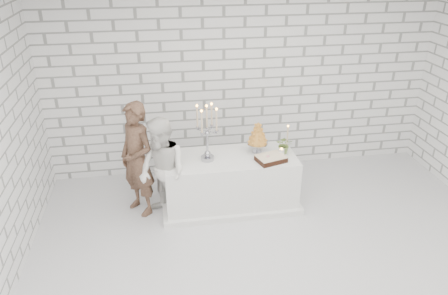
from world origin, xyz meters
TOP-DOWN VIEW (x-y plane):
  - ground at (0.00, 0.00)m, footprint 6.00×5.00m
  - wall_back at (0.00, 2.50)m, footprint 6.00×0.01m
  - cake_table at (-0.40, 1.39)m, footprint 1.80×0.80m
  - groom at (-1.65, 1.43)m, footprint 0.66×0.69m
  - bride at (-1.33, 1.18)m, footprint 0.85×0.89m
  - candelabra at (-0.72, 1.36)m, footprint 0.37×0.37m
  - croquembouche at (-0.01, 1.48)m, footprint 0.33×0.33m
  - chocolate_cake at (0.11, 1.18)m, footprint 0.43×0.36m
  - pillar_candle at (0.28, 1.28)m, footprint 0.09×0.09m
  - extra_taper at (0.45, 1.57)m, footprint 0.06×0.06m
  - flowers at (0.36, 1.40)m, footprint 0.28×0.26m

SIDE VIEW (x-z plane):
  - ground at x=0.00m, z-range -0.01..0.01m
  - cake_table at x=-0.40m, z-range 0.00..0.75m
  - bride at x=-1.33m, z-range 0.00..1.45m
  - chocolate_cake at x=0.11m, z-range 0.75..0.83m
  - groom at x=-1.65m, z-range 0.00..1.59m
  - pillar_candle at x=0.28m, z-range 0.75..0.87m
  - flowers at x=0.36m, z-range 0.75..1.00m
  - extra_taper at x=0.45m, z-range 0.75..1.07m
  - croquembouche at x=-0.01m, z-range 0.75..1.21m
  - candelabra at x=-0.72m, z-range 0.75..1.54m
  - wall_back at x=0.00m, z-range 0.00..3.00m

